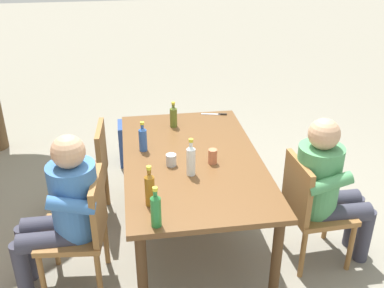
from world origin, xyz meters
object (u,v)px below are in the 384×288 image
(bottle_blue, at_px, (143,138))
(bottle_olive, at_px, (173,116))
(person_in_white_shirt, at_px, (327,185))
(person_in_plaid_shirt, at_px, (64,207))
(cup_terracotta, at_px, (213,156))
(table_knife, at_px, (216,114))
(cup_steel, at_px, (171,160))
(dining_table, at_px, (192,167))
(bottle_green, at_px, (156,209))
(chair_far_left, at_px, (83,226))
(bottle_amber, at_px, (150,188))
(bottle_clear, at_px, (191,159))
(chair_far_right, at_px, (89,169))
(chair_near_left, at_px, (310,205))
(backpack_by_near_side, at_px, (128,144))

(bottle_blue, bearing_deg, bottle_olive, -34.86)
(person_in_white_shirt, xyz_separation_m, person_in_plaid_shirt, (0.00, 1.86, 0.00))
(cup_terracotta, height_order, table_knife, cup_terracotta)
(cup_steel, relative_size, table_knife, 0.37)
(dining_table, distance_m, bottle_green, 0.89)
(chair_far_left, xyz_separation_m, bottle_amber, (-0.17, -0.46, 0.37))
(chair_far_left, distance_m, bottle_clear, 0.88)
(chair_far_left, xyz_separation_m, cup_steel, (0.32, -0.65, 0.30))
(person_in_white_shirt, relative_size, bottle_blue, 4.83)
(person_in_white_shirt, height_order, cup_terracotta, person_in_white_shirt)
(person_in_plaid_shirt, bearing_deg, bottle_clear, -80.13)
(bottle_blue, height_order, cup_steel, bottle_blue)
(bottle_amber, xyz_separation_m, bottle_green, (-0.23, -0.02, -0.01))
(dining_table, bearing_deg, bottle_blue, 63.02)
(bottle_clear, bearing_deg, person_in_white_shirt, -98.99)
(bottle_clear, relative_size, cup_steel, 3.17)
(bottle_olive, bearing_deg, bottle_green, 169.27)
(chair_far_right, xyz_separation_m, cup_terracotta, (-0.49, -0.96, 0.31))
(bottle_blue, relative_size, cup_steel, 2.74)
(chair_far_left, distance_m, cup_terracotta, 1.05)
(chair_far_left, distance_m, person_in_white_shirt, 1.76)
(bottle_olive, bearing_deg, dining_table, -173.10)
(bottle_clear, bearing_deg, chair_near_left, -100.37)
(chair_near_left, bearing_deg, bottle_blue, 63.74)
(person_in_plaid_shirt, bearing_deg, bottle_olive, -40.83)
(dining_table, relative_size, cup_steel, 19.71)
(chair_near_left, xyz_separation_m, bottle_amber, (-0.17, 1.18, 0.37))
(bottle_blue, xyz_separation_m, backpack_by_near_side, (1.18, 0.12, -0.63))
(bottle_blue, distance_m, table_knife, 0.95)
(dining_table, distance_m, chair_far_right, 0.93)
(chair_far_right, xyz_separation_m, bottle_amber, (-0.96, -0.46, 0.37))
(chair_near_left, xyz_separation_m, chair_far_left, (-0.00, 1.64, 0.00))
(person_in_white_shirt, relative_size, bottle_green, 4.39)
(chair_far_left, height_order, bottle_green, bottle_green)
(chair_far_left, height_order, person_in_white_shirt, person_in_white_shirt)
(bottle_olive, height_order, bottle_green, bottle_green)
(bottle_amber, xyz_separation_m, cup_steel, (0.48, -0.19, -0.08))
(backpack_by_near_side, bearing_deg, bottle_amber, -176.30)
(bottle_blue, relative_size, backpack_by_near_side, 0.54)
(table_knife, relative_size, backpack_by_near_side, 0.53)
(bottle_green, bearing_deg, person_in_white_shirt, -72.26)
(chair_near_left, height_order, chair_far_right, same)
(chair_far_left, xyz_separation_m, bottle_blue, (0.59, -0.46, 0.36))
(person_in_white_shirt, relative_size, bottle_olive, 5.10)
(chair_far_right, bearing_deg, table_knife, -70.66)
(bottle_amber, height_order, bottle_olive, bottle_amber)
(bottle_amber, bearing_deg, person_in_white_shirt, -82.15)
(cup_terracotta, bearing_deg, cup_steel, 87.59)
(person_in_plaid_shirt, relative_size, cup_terracotta, 10.41)
(dining_table, relative_size, bottle_clear, 6.21)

